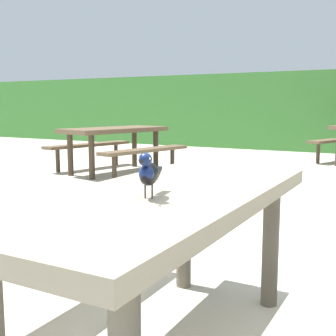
% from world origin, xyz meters
% --- Properties ---
extents(picnic_table_foreground, '(1.70, 1.81, 0.74)m').
position_xyz_m(picnic_table_foreground, '(-0.29, -0.22, 0.56)').
color(picnic_table_foreground, gray).
rests_on(picnic_table_foreground, ground).
extents(bird_grackle, '(0.13, 0.28, 0.18)m').
position_xyz_m(bird_grackle, '(-0.26, -0.39, 0.84)').
color(bird_grackle, black).
rests_on(bird_grackle, picnic_table_foreground).
extents(picnic_table_far_centre, '(2.00, 2.03, 0.74)m').
position_xyz_m(picnic_table_far_centre, '(-3.70, 4.08, 0.56)').
color(picnic_table_far_centre, brown).
rests_on(picnic_table_far_centre, ground).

